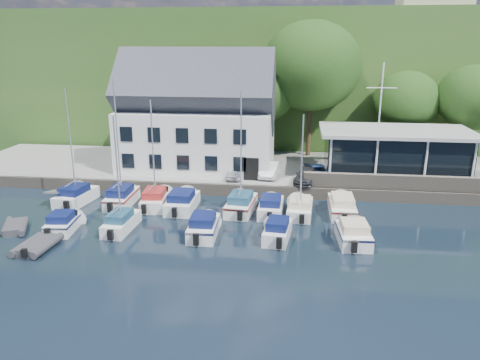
{
  "coord_description": "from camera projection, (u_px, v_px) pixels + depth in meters",
  "views": [
    {
      "loc": [
        2.37,
        -26.21,
        12.62
      ],
      "look_at": [
        -2.04,
        9.0,
        2.03
      ],
      "focal_mm": 35.0,
      "sensor_mm": 36.0,
      "label": 1
    }
  ],
  "objects": [
    {
      "name": "boat_r1_7",
      "position": [
        342.0,
        204.0,
        35.42
      ],
      "size": [
        2.1,
        6.57,
        1.47
      ],
      "primitive_type": null,
      "rotation": [
        0.0,
        0.0,
        0.01
      ],
      "color": "white",
      "rests_on": "ground"
    },
    {
      "name": "field_patch",
      "position": [
        331.0,
        22.0,
        89.8
      ],
      "size": [
        50.0,
        30.0,
        0.3
      ],
      "primitive_type": "cube",
      "color": "#556532",
      "rests_on": "hillside"
    },
    {
      "name": "car_white",
      "position": [
        271.0,
        169.0,
        41.64
      ],
      "size": [
        2.02,
        4.13,
        1.3
      ],
      "primitive_type": "imported",
      "rotation": [
        0.0,
        0.0,
        -0.17
      ],
      "color": "silver",
      "rests_on": "quay"
    },
    {
      "name": "harbor_building",
      "position": [
        198.0,
        122.0,
        43.81
      ],
      "size": [
        14.4,
        8.2,
        8.7
      ],
      "primitive_type": null,
      "color": "silver",
      "rests_on": "quay"
    },
    {
      "name": "boat_r1_3",
      "position": [
        182.0,
        200.0,
        36.33
      ],
      "size": [
        2.28,
        6.06,
        1.5
      ],
      "primitive_type": null,
      "rotation": [
        0.0,
        0.0,
        0.01
      ],
      "color": "white",
      "rests_on": "ground"
    },
    {
      "name": "boat_r1_0",
      "position": [
        71.0,
        147.0,
        36.57
      ],
      "size": [
        2.82,
        6.09,
        9.34
      ],
      "primitive_type": null,
      "rotation": [
        0.0,
        0.0,
        -0.13
      ],
      "color": "white",
      "rests_on": "ground"
    },
    {
      "name": "hillside",
      "position": [
        287.0,
        67.0,
        85.48
      ],
      "size": [
        160.0,
        75.0,
        16.0
      ],
      "primitive_type": "cube",
      "color": "#264C1C",
      "rests_on": "ground"
    },
    {
      "name": "boat_r1_1",
      "position": [
        118.0,
        146.0,
        36.15
      ],
      "size": [
        2.08,
        6.08,
        9.58
      ],
      "primitive_type": null,
      "rotation": [
        0.0,
        0.0,
        0.03
      ],
      "color": "white",
      "rests_on": "ground"
    },
    {
      "name": "dinghy_1",
      "position": [
        37.0,
        244.0,
        29.3
      ],
      "size": [
        2.16,
        3.39,
        0.77
      ],
      "primitive_type": null,
      "rotation": [
        0.0,
        0.0,
        -0.06
      ],
      "color": "#353439",
      "rests_on": "ground"
    },
    {
      "name": "car_silver",
      "position": [
        234.0,
        172.0,
        41.07
      ],
      "size": [
        1.51,
        3.26,
        1.08
      ],
      "primitive_type": "imported",
      "rotation": [
        0.0,
        0.0,
        0.07
      ],
      "color": "silver",
      "rests_on": "quay"
    },
    {
      "name": "quay_face",
      "position": [
        267.0,
        192.0,
        39.13
      ],
      "size": [
        60.0,
        0.3,
        1.0
      ],
      "primitive_type": "cube",
      "color": "#6C6356",
      "rests_on": "ground"
    },
    {
      "name": "boat_r1_6",
      "position": [
        302.0,
        161.0,
        34.19
      ],
      "size": [
        2.28,
        5.93,
        8.33
      ],
      "primitive_type": null,
      "rotation": [
        0.0,
        0.0,
        -0.06
      ],
      "color": "white",
      "rests_on": "ground"
    },
    {
      "name": "tree_1",
      "position": [
        171.0,
        107.0,
        48.63
      ],
      "size": [
        7.33,
        7.33,
        10.02
      ],
      "primitive_type": null,
      "color": "black",
      "rests_on": "quay"
    },
    {
      "name": "boat_r2_3",
      "position": [
        278.0,
        229.0,
        30.81
      ],
      "size": [
        2.2,
        5.07,
        1.46
      ],
      "primitive_type": null,
      "rotation": [
        0.0,
        0.0,
        -0.1
      ],
      "color": "white",
      "rests_on": "ground"
    },
    {
      "name": "club_pavilion",
      "position": [
        394.0,
        152.0,
        41.85
      ],
      "size": [
        13.2,
        7.2,
        4.1
      ],
      "primitive_type": null,
      "color": "black",
      "rests_on": "quay"
    },
    {
      "name": "boat_r2_4",
      "position": [
        353.0,
        232.0,
        30.28
      ],
      "size": [
        2.48,
        5.24,
        1.5
      ],
      "primitive_type": null,
      "rotation": [
        0.0,
        0.0,
        0.07
      ],
      "color": "white",
      "rests_on": "ground"
    },
    {
      "name": "tree_5",
      "position": [
        471.0,
        114.0,
        45.54
      ],
      "size": [
        6.95,
        6.95,
        9.5
      ],
      "primitive_type": null,
      "color": "black",
      "rests_on": "quay"
    },
    {
      "name": "tree_3",
      "position": [
        310.0,
        90.0,
        47.54
      ],
      "size": [
        10.02,
        10.02,
        13.69
      ],
      "primitive_type": null,
      "color": "black",
      "rests_on": "quay"
    },
    {
      "name": "quay",
      "position": [
        272.0,
        171.0,
        45.31
      ],
      "size": [
        60.0,
        13.0,
        1.0
      ],
      "primitive_type": "cube",
      "color": "gray",
      "rests_on": "ground"
    },
    {
      "name": "seawall",
      "position": [
        416.0,
        183.0,
        37.77
      ],
      "size": [
        18.0,
        0.5,
        1.2
      ],
      "primitive_type": "cube",
      "color": "#6C6356",
      "rests_on": "quay"
    },
    {
      "name": "car_blue",
      "position": [
        318.0,
        172.0,
        40.67
      ],
      "size": [
        2.22,
        4.04,
        1.31
      ],
      "primitive_type": "imported",
      "rotation": [
        0.0,
        0.0,
        0.19
      ],
      "color": "navy",
      "rests_on": "quay"
    },
    {
      "name": "boat_r2_1",
      "position": [
        117.0,
        171.0,
        31.31
      ],
      "size": [
        1.82,
        5.65,
        8.52
      ],
      "primitive_type": null,
      "rotation": [
        0.0,
        0.0,
        -0.03
      ],
      "color": "white",
      "rests_on": "ground"
    },
    {
      "name": "dinghy_0",
      "position": [
        15.0,
        226.0,
        32.36
      ],
      "size": [
        2.82,
        3.39,
        0.68
      ],
      "primitive_type": null,
      "rotation": [
        0.0,
        0.0,
        0.43
      ],
      "color": "#353439",
      "rests_on": "ground"
    },
    {
      "name": "gangway",
      "position": [
        70.0,
        197.0,
        39.34
      ],
      "size": [
        1.2,
        6.0,
        1.4
      ],
      "primitive_type": null,
      "color": "silver",
      "rests_on": "ground"
    },
    {
      "name": "flagpole",
      "position": [
        379.0,
        125.0,
        38.46
      ],
      "size": [
        2.4,
        0.2,
        9.98
      ],
      "primitive_type": null,
      "color": "silver",
      "rests_on": "quay"
    },
    {
      "name": "tree_4",
      "position": [
        405.0,
        115.0,
        47.32
      ],
      "size": [
        6.45,
        6.45,
        8.82
      ],
      "primitive_type": null,
      "color": "black",
      "rests_on": "quay"
    },
    {
      "name": "car_dgrey",
      "position": [
        306.0,
        175.0,
        40.0
      ],
      "size": [
        2.42,
        4.25,
        1.16
      ],
      "primitive_type": "imported",
      "rotation": [
        0.0,
        0.0,
        -0.21
      ],
      "color": "#2C2C31",
      "rests_on": "quay"
    },
    {
      "name": "boat_r1_2",
      "position": [
        153.0,
        151.0,
        35.89
      ],
      "size": [
        2.55,
        6.02,
        8.97
      ],
      "primitive_type": null,
      "rotation": [
        0.0,
        0.0,
        0.1
      ],
      "color": "white",
      "rests_on": "ground"
    },
    {
      "name": "boat_r2_0",
      "position": [
        63.0,
        221.0,
        32.21
      ],
      "size": [
        2.34,
        4.73,
        1.35
      ],
      "primitive_type": null,
      "rotation": [
        0.0,
        0.0,
        0.12
      ],
      "color": "white",
      "rests_on": "ground"
    },
    {
      "name": "tree_2",
      "position": [
        259.0,
        107.0,
        47.89
      ],
      "size": [
        7.42,
        7.42,
        10.13
      ],
      "primitive_type": null,
      "color": "black",
      "rests_on": "quay"
    },
    {
      "name": "ground",
      "position": [
        255.0,
        254.0,
        28.82
      ],
      "size": [
        180.0,
        180.0,
        0.0
      ],
      "primitive_type": "plane",
      "color": "black",
      "rests_on": "ground"
    },
    {
      "name": "boat_r2_2",
      "position": [
        204.0,
        225.0,
        31.38
      ],
      "size": [
        2.17,
        5.43,
        1.55
      ],
      "primitive_type": null,
      "rotation": [
        0.0,
        0.0,
        0.04
      ],
      "color": "white",
      "rests_on": "ground"
    },
    {
      "name": "boat_r1_4",
      "position": [
        241.0,
        152.0,
        34.58
      ],
      "size": [
        2.56,
        6.12,
        9.5
      ],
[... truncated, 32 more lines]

